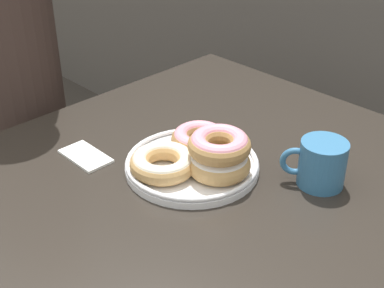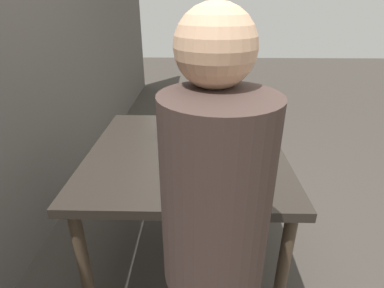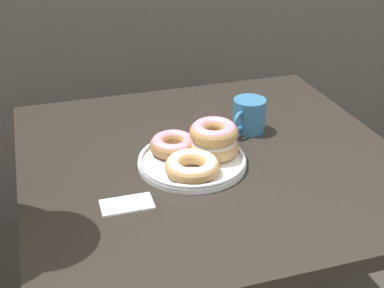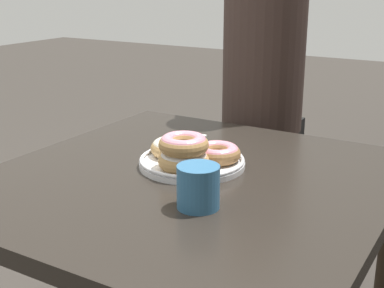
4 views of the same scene
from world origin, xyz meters
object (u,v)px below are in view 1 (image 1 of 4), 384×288
Objects in this scene: dining_table at (223,206)px; coffee_mug at (321,163)px; person_figure at (4,92)px; napkin at (86,156)px; donut_plate at (198,156)px.

dining_table is 8.47× the size of coffee_mug.
napkin is (0.45, -0.05, 0.01)m from person_figure.
donut_plate is at bearing -149.15° from dining_table.
napkin is at bearing -146.28° from coffee_mug.
donut_plate is 0.67m from person_figure.
person_figure reaches higher than napkin.
coffee_mug is 0.88m from person_figure.
coffee_mug is 0.08× the size of person_figure.
dining_table is 3.30× the size of donut_plate.
coffee_mug is (0.15, 0.11, 0.12)m from dining_table.
coffee_mug is 0.98× the size of napkin.
donut_plate reaches higher than dining_table.
napkin is (-0.40, -0.27, -0.04)m from coffee_mug.
donut_plate is 0.25m from napkin.
person_figure reaches higher than dining_table.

